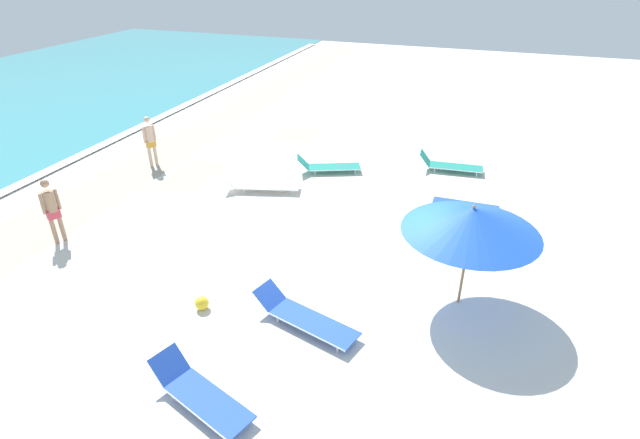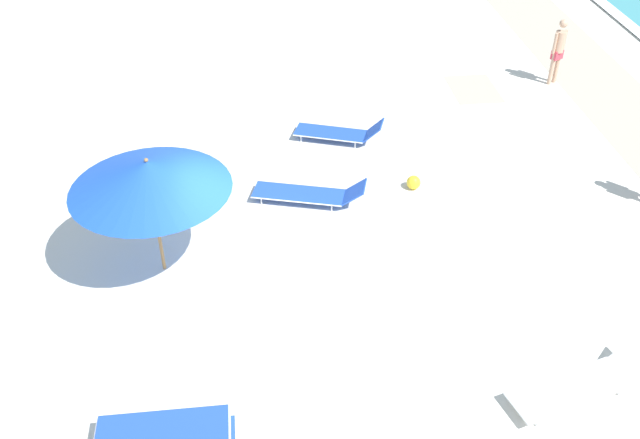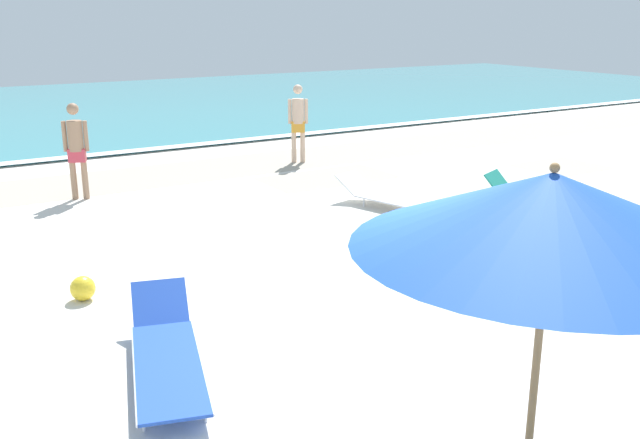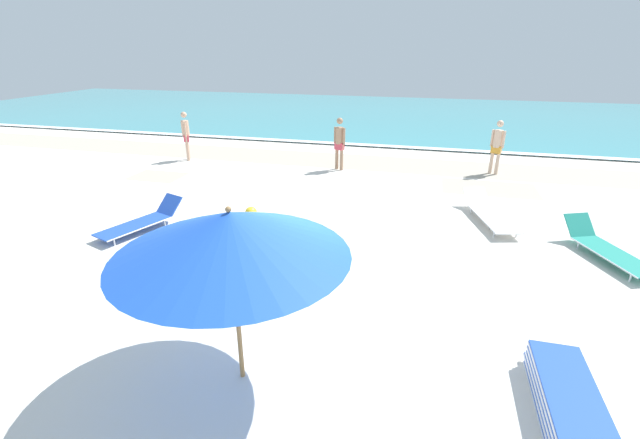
# 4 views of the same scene
# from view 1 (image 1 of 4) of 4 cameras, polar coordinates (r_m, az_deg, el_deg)

# --- Properties ---
(ground_plane) EXTENTS (60.00, 60.00, 0.16)m
(ground_plane) POSITION_cam_1_polar(r_m,az_deg,el_deg) (11.78, 6.43, -6.91)
(ground_plane) COLOR silver
(beach_umbrella) EXTENTS (2.76, 2.76, 2.36)m
(beach_umbrella) POSITION_cam_1_polar(r_m,az_deg,el_deg) (10.26, 16.97, -0.10)
(beach_umbrella) COLOR #9E7547
(beach_umbrella) RESTS_ON ground_plane
(lounger_stack) EXTENTS (0.62, 1.92, 0.41)m
(lounger_stack) POSITION_cam_1_polar(r_m,az_deg,el_deg) (14.55, 16.10, 0.84)
(lounger_stack) COLOR blue
(lounger_stack) RESTS_ON ground_plane
(sun_lounger_under_umbrella) EXTENTS (1.25, 2.14, 0.58)m
(sun_lounger_under_umbrella) POSITION_cam_1_polar(r_m,az_deg,el_deg) (9.04, -13.58, -18.77)
(sun_lounger_under_umbrella) COLOR blue
(sun_lounger_under_umbrella) RESTS_ON ground_plane
(sun_lounger_beside_umbrella) EXTENTS (0.78, 2.16, 0.61)m
(sun_lounger_beside_umbrella) POSITION_cam_1_polar(r_m,az_deg,el_deg) (17.56, 14.57, 6.05)
(sun_lounger_beside_umbrella) COLOR #1E8475
(sun_lounger_beside_umbrella) RESTS_ON ground_plane
(sun_lounger_near_water_left) EXTENTS (1.39, 2.19, 0.59)m
(sun_lounger_near_water_left) POSITION_cam_1_polar(r_m,az_deg,el_deg) (16.94, 0.90, 6.14)
(sun_lounger_near_water_left) COLOR #1E8475
(sun_lounger_near_water_left) RESTS_ON ground_plane
(sun_lounger_near_water_right) EXTENTS (1.23, 2.44, 0.49)m
(sun_lounger_near_water_right) POSITION_cam_1_polar(r_m,az_deg,el_deg) (15.71, -6.73, 3.98)
(sun_lounger_near_water_right) COLOR white
(sun_lounger_near_water_right) RESTS_ON ground_plane
(sun_lounger_mid_beach_solo) EXTENTS (1.22, 2.40, 0.53)m
(sun_lounger_mid_beach_solo) POSITION_cam_1_polar(r_m,az_deg,el_deg) (10.23, -1.76, -11.10)
(sun_lounger_mid_beach_solo) COLOR blue
(sun_lounger_mid_beach_solo) RESTS_ON ground_plane
(beachgoer_wading_adult) EXTENTS (0.41, 0.30, 1.76)m
(beachgoer_wading_adult) POSITION_cam_1_polar(r_m,az_deg,el_deg) (18.09, -18.87, 8.75)
(beachgoer_wading_adult) COLOR beige
(beachgoer_wading_adult) RESTS_ON ground_plane
(beachgoer_shoreline_child) EXTENTS (0.42, 0.29, 1.76)m
(beachgoer_shoreline_child) POSITION_cam_1_polar(r_m,az_deg,el_deg) (14.21, -28.34, 1.23)
(beachgoer_shoreline_child) COLOR #A37A5B
(beachgoer_shoreline_child) RESTS_ON ground_plane
(beach_ball) EXTENTS (0.30, 0.30, 0.30)m
(beach_ball) POSITION_cam_1_polar(r_m,az_deg,el_deg) (10.96, -13.35, -9.28)
(beach_ball) COLOR yellow
(beach_ball) RESTS_ON ground_plane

